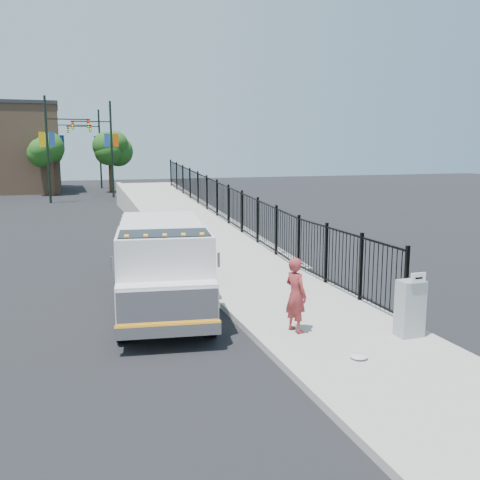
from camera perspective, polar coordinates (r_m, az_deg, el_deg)
name	(u,v)px	position (r m, az deg, el deg)	size (l,w,h in m)	color
ground	(235,317)	(13.56, -0.50, -8.22)	(120.00, 120.00, 0.00)	black
sidewalk	(343,332)	(12.54, 10.91, -9.64)	(3.55, 12.00, 0.12)	#9E998E
curb	(264,341)	(11.75, 2.56, -10.71)	(0.30, 12.00, 0.16)	#ADAAA3
ramp	(182,226)	(29.22, -6.23, 1.52)	(3.95, 24.00, 1.70)	#9E998E
iron_fence	(229,217)	(25.62, -1.23, 2.44)	(0.10, 28.00, 1.80)	black
truck	(163,259)	(14.15, -8.27, -2.01)	(3.17, 7.11, 2.35)	black
worker	(296,295)	(12.02, 5.97, -5.85)	(0.62, 0.40, 1.69)	maroon
utility_cabinet	(410,308)	(12.31, 17.68, -6.96)	(0.55, 0.40, 1.25)	gray
arrow_sign	(418,278)	(11.95, 18.48, -3.85)	(0.35, 0.04, 0.22)	white
debris	(359,356)	(10.97, 12.55, -12.02)	(0.35, 0.35, 0.09)	silver
light_pole_0	(52,145)	(43.26, -19.45, 9.52)	(3.77, 0.22, 8.00)	black
light_pole_1	(108,145)	(46.66, -13.91, 9.77)	(3.78, 0.22, 8.00)	black
light_pole_2	(62,146)	(54.58, -18.50, 9.52)	(3.77, 0.22, 8.00)	black
light_pole_3	(97,146)	(57.56, -15.02, 9.69)	(3.77, 0.22, 8.00)	black
tree_0	(51,150)	(49.83, -19.55, 9.00)	(2.64, 2.64, 5.32)	#382314
tree_1	(110,150)	(52.30, -13.73, 9.30)	(2.62, 2.62, 5.31)	#382314
tree_2	(46,150)	(61.59, -20.03, 9.05)	(3.28, 3.28, 5.64)	#382314
building	(4,150)	(56.49, -23.87, 8.82)	(10.00, 10.00, 8.00)	#8C664C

